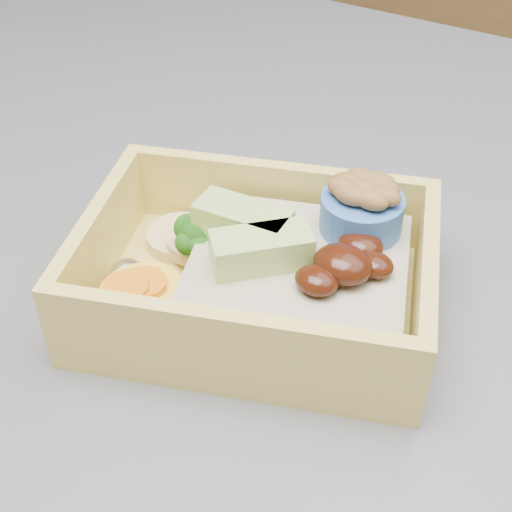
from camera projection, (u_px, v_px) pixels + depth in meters
The scene contains 1 object.
bento_box at pixel (269, 272), 0.42m from camera, with size 0.24×0.21×0.07m.
Camera 1 is at (0.18, -0.43, 1.23)m, focal length 50.00 mm.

